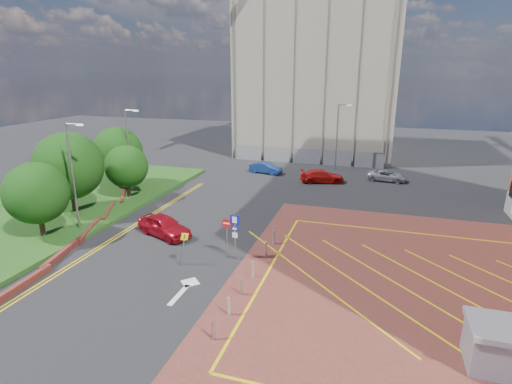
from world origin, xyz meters
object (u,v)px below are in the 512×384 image
at_px(car_blue_back, 266,168).
at_px(tree_d, 118,152).
at_px(tree_b, 69,166).
at_px(car_red_back, 322,176).
at_px(tree_c, 126,167).
at_px(lamp_back, 338,134).
at_px(tree_a, 36,193).
at_px(warning_sign, 183,245).
at_px(lamp_left_far, 129,147).
at_px(car_red_left, 164,226).
at_px(car_silver_back, 387,176).
at_px(sign_cluster, 232,231).
at_px(lamp_left_near, 73,172).

bearing_deg(car_blue_back, tree_d, 140.17).
distance_m(tree_b, car_red_back, 25.16).
xyz_separation_m(tree_b, tree_c, (2.00, 5.00, -1.04)).
bearing_deg(car_blue_back, lamp_back, -49.36).
height_order(tree_a, warning_sign, tree_a).
height_order(tree_c, car_blue_back, tree_c).
bearing_deg(car_red_back, lamp_left_far, 101.71).
bearing_deg(car_red_back, car_red_left, 137.20).
xyz_separation_m(tree_d, car_silver_back, (26.59, 11.08, -3.29)).
height_order(tree_a, car_blue_back, tree_a).
relative_size(tree_d, sign_cluster, 1.90).
bearing_deg(warning_sign, car_blue_back, 93.43).
xyz_separation_m(tree_a, sign_cluster, (14.30, 0.98, -1.55)).
bearing_deg(lamp_back, tree_c, -134.32).
height_order(tree_a, car_red_back, tree_a).
bearing_deg(lamp_left_near, tree_b, 135.75).
bearing_deg(warning_sign, tree_a, 176.11).
bearing_deg(lamp_left_near, tree_c, 97.69).
xyz_separation_m(tree_d, lamp_left_near, (4.08, -11.00, 0.79)).
bearing_deg(lamp_back, warning_sign, -102.44).
distance_m(tree_c, warning_sign, 15.68).
bearing_deg(car_blue_back, warning_sign, -165.84).
bearing_deg(car_red_back, car_blue_back, 56.88).
distance_m(lamp_left_near, lamp_left_far, 10.20).
distance_m(tree_c, lamp_left_far, 2.65).
distance_m(tree_a, lamp_left_near, 2.80).
xyz_separation_m(tree_a, warning_sign, (11.73, -0.80, -2.07)).
height_order(tree_c, warning_sign, tree_c).
relative_size(tree_c, lamp_left_far, 0.61).
height_order(tree_a, lamp_left_far, lamp_left_far).
xyz_separation_m(warning_sign, car_red_left, (-3.59, 3.93, -0.65)).
relative_size(lamp_back, car_blue_back, 2.05).
xyz_separation_m(tree_a, lamp_back, (18.08, 28.00, 0.86)).
bearing_deg(sign_cluster, tree_c, 146.84).
distance_m(tree_c, tree_d, 4.30).
bearing_deg(car_silver_back, car_red_back, 119.20).
distance_m(lamp_left_far, warning_sign, 17.94).
height_order(car_blue_back, car_silver_back, car_blue_back).
distance_m(tree_d, sign_cluster, 20.74).
bearing_deg(tree_c, lamp_left_near, -82.31).
xyz_separation_m(warning_sign, car_blue_back, (-1.46, 24.30, -0.79)).
relative_size(lamp_left_near, car_blue_back, 2.05).
distance_m(lamp_left_near, car_red_back, 25.25).
relative_size(tree_a, tree_c, 1.10).
bearing_deg(lamp_left_near, sign_cluster, -4.56).
relative_size(tree_a, tree_d, 0.89).
height_order(lamp_left_far, car_red_left, lamp_left_far).
xyz_separation_m(tree_c, lamp_left_far, (-0.92, 2.00, 1.47)).
bearing_deg(lamp_left_near, tree_a, -128.30).
xyz_separation_m(tree_c, tree_d, (-3.00, 3.00, 0.68)).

